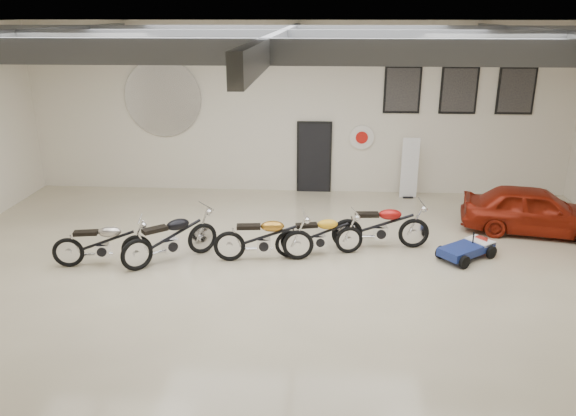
# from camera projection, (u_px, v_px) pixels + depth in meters

# --- Properties ---
(floor) EXTENTS (16.00, 12.00, 0.01)m
(floor) POSITION_uv_depth(u_px,v_px,m) (285.00, 277.00, 11.66)
(floor) COLOR beige
(floor) RESTS_ON ground
(ceiling) EXTENTS (16.00, 12.00, 0.01)m
(ceiling) POSITION_uv_depth(u_px,v_px,m) (284.00, 24.00, 10.01)
(ceiling) COLOR slate
(ceiling) RESTS_ON back_wall
(back_wall) EXTENTS (16.00, 0.02, 5.00)m
(back_wall) POSITION_uv_depth(u_px,v_px,m) (298.00, 109.00, 16.49)
(back_wall) COLOR beige
(back_wall) RESTS_ON floor
(ceiling_beams) EXTENTS (15.80, 11.80, 0.32)m
(ceiling_beams) POSITION_uv_depth(u_px,v_px,m) (284.00, 39.00, 10.09)
(ceiling_beams) COLOR slate
(ceiling_beams) RESTS_ON ceiling
(door) EXTENTS (0.92, 0.08, 2.10)m
(door) POSITION_uv_depth(u_px,v_px,m) (314.00, 158.00, 16.89)
(door) COLOR black
(door) RESTS_ON back_wall
(logo_plaque) EXTENTS (2.30, 0.06, 1.16)m
(logo_plaque) POSITION_uv_depth(u_px,v_px,m) (163.00, 98.00, 16.57)
(logo_plaque) COLOR silver
(logo_plaque) RESTS_ON back_wall
(poster_left) EXTENTS (1.05, 0.08, 1.35)m
(poster_left) POSITION_uv_depth(u_px,v_px,m) (402.00, 90.00, 16.08)
(poster_left) COLOR black
(poster_left) RESTS_ON back_wall
(poster_mid) EXTENTS (1.05, 0.08, 1.35)m
(poster_mid) POSITION_uv_depth(u_px,v_px,m) (459.00, 90.00, 15.99)
(poster_mid) COLOR black
(poster_mid) RESTS_ON back_wall
(poster_right) EXTENTS (1.05, 0.08, 1.35)m
(poster_right) POSITION_uv_depth(u_px,v_px,m) (516.00, 91.00, 15.90)
(poster_right) COLOR black
(poster_right) RESTS_ON back_wall
(oil_sign) EXTENTS (0.72, 0.10, 0.72)m
(oil_sign) POSITION_uv_depth(u_px,v_px,m) (362.00, 137.00, 16.60)
(oil_sign) COLOR white
(oil_sign) RESTS_ON back_wall
(banner_stand) EXTENTS (0.51, 0.23, 1.83)m
(banner_stand) POSITION_uv_depth(u_px,v_px,m) (410.00, 168.00, 16.35)
(banner_stand) COLOR white
(banner_stand) RESTS_ON floor
(motorcycle_silver) EXTENTS (2.14, 0.99, 1.07)m
(motorcycle_silver) POSITION_uv_depth(u_px,v_px,m) (102.00, 242.00, 12.03)
(motorcycle_silver) COLOR silver
(motorcycle_silver) RESTS_ON floor
(motorcycle_black) EXTENTS (2.14, 1.93, 1.15)m
(motorcycle_black) POSITION_uv_depth(u_px,v_px,m) (170.00, 237.00, 12.21)
(motorcycle_black) COLOR silver
(motorcycle_black) RESTS_ON floor
(motorcycle_gold) EXTENTS (2.21, 0.89, 1.12)m
(motorcycle_gold) POSITION_uv_depth(u_px,v_px,m) (264.00, 237.00, 12.27)
(motorcycle_gold) COLOR silver
(motorcycle_gold) RESTS_ON floor
(motorcycle_yellow) EXTENTS (2.05, 1.03, 1.02)m
(motorcycle_yellow) POSITION_uv_depth(u_px,v_px,m) (320.00, 234.00, 12.55)
(motorcycle_yellow) COLOR silver
(motorcycle_yellow) RESTS_ON floor
(motorcycle_red) EXTENTS (2.26, 0.85, 1.15)m
(motorcycle_red) POSITION_uv_depth(u_px,v_px,m) (381.00, 225.00, 12.92)
(motorcycle_red) COLOR silver
(motorcycle_red) RESTS_ON floor
(go_kart) EXTENTS (1.74, 1.59, 0.59)m
(go_kart) POSITION_uv_depth(u_px,v_px,m) (471.00, 245.00, 12.53)
(go_kart) COLOR navy
(go_kart) RESTS_ON floor
(vintage_car) EXTENTS (2.04, 3.66, 1.18)m
(vintage_car) POSITION_uv_depth(u_px,v_px,m) (535.00, 210.00, 13.83)
(vintage_car) COLOR maroon
(vintage_car) RESTS_ON floor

